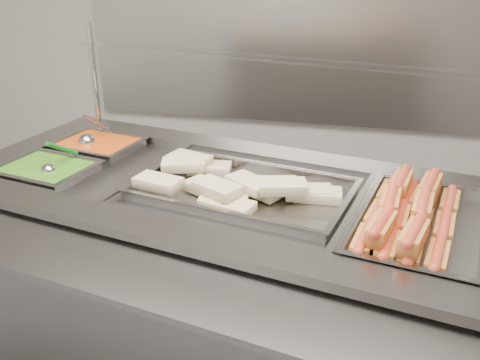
% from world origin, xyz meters
% --- Properties ---
extents(back_panel, '(3.00, 0.04, 1.20)m').
position_xyz_m(back_panel, '(0.00, 2.45, 1.20)').
color(back_panel, '#9F9995').
rests_on(back_panel, ground).
extents(steam_counter, '(2.19, 1.30, 0.98)m').
position_xyz_m(steam_counter, '(0.01, 0.43, 0.49)').
color(steam_counter, slate).
rests_on(steam_counter, ground).
extents(tray_rail, '(1.98, 0.77, 0.06)m').
position_xyz_m(tray_rail, '(-0.10, -0.11, 0.93)').
color(tray_rail, slate).
rests_on(tray_rail, steam_counter).
extents(sneeze_guard, '(1.83, 0.67, 0.48)m').
position_xyz_m(sneeze_guard, '(0.06, 0.67, 1.38)').
color(sneeze_guard, '#BCBCC1').
rests_on(sneeze_guard, steam_counter).
extents(pan_hotdogs, '(0.48, 0.66, 0.11)m').
position_xyz_m(pan_hotdogs, '(0.68, 0.30, 0.93)').
color(pan_hotdogs, gray).
rests_on(pan_hotdogs, steam_counter).
extents(pan_wraps, '(0.81, 0.58, 0.08)m').
position_xyz_m(pan_wraps, '(0.08, 0.42, 0.95)').
color(pan_wraps, gray).
rests_on(pan_wraps, steam_counter).
extents(pan_beans, '(0.37, 0.32, 0.11)m').
position_xyz_m(pan_beans, '(-0.64, 0.73, 0.94)').
color(pan_beans, gray).
rests_on(pan_beans, steam_counter).
extents(pan_peas, '(0.37, 0.32, 0.11)m').
position_xyz_m(pan_peas, '(-0.71, 0.42, 0.94)').
color(pan_peas, gray).
rests_on(pan_peas, steam_counter).
extents(hotdogs_in_buns, '(0.36, 0.60, 0.13)m').
position_xyz_m(hotdogs_in_buns, '(0.64, 0.30, 0.99)').
color(hotdogs_in_buns, '#A75F23').
rests_on(hotdogs_in_buns, pan_hotdogs).
extents(tortilla_wraps, '(0.73, 0.44, 0.08)m').
position_xyz_m(tortilla_wraps, '(0.05, 0.42, 0.99)').
color(tortilla_wraps, beige).
rests_on(tortilla_wraps, pan_wraps).
extents(ladle, '(0.08, 0.21, 0.16)m').
position_xyz_m(ladle, '(-0.69, 0.72, 0.99)').
color(ladle, '#B6B6BB').
rests_on(ladle, pan_beans).
extents(serving_spoon, '(0.07, 0.20, 0.15)m').
position_xyz_m(serving_spoon, '(-0.68, 0.41, 0.99)').
color(serving_spoon, '#B6B6BB').
rests_on(serving_spoon, pan_peas).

